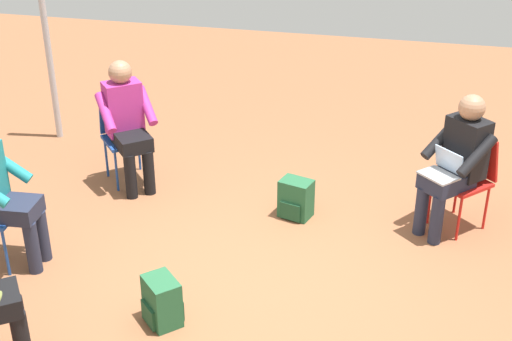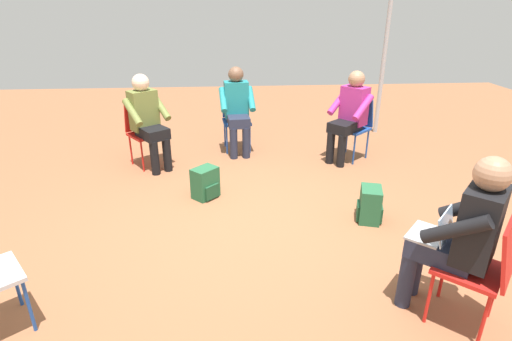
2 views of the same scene
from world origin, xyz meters
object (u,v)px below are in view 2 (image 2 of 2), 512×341
at_px(chair_southeast, 143,129).
at_px(backpack_near_laptop_user, 205,185).
at_px(chair_northwest, 483,265).
at_px(chair_south, 236,117).
at_px(person_in_teal, 237,106).
at_px(backpack_by_empty_chair, 370,206).
at_px(person_in_olive, 148,117).
at_px(chair_southwest, 355,124).
at_px(person_with_laptop, 461,231).
at_px(person_in_magenta, 350,112).

bearing_deg(chair_southeast, backpack_near_laptop_user, 90.79).
xyz_separation_m(chair_northwest, backpack_near_laptop_user, (1.91, -2.11, -0.34)).
height_order(chair_south, person_in_teal, person_in_teal).
bearing_deg(backpack_by_empty_chair, person_in_olive, -33.55).
relative_size(chair_northwest, person_in_olive, 0.69).
relative_size(chair_southwest, person_with_laptop, 0.69).
xyz_separation_m(chair_southeast, chair_northwest, (-2.77, 3.23, 0.00)).
bearing_deg(backpack_near_laptop_user, person_in_olive, -52.12).
distance_m(person_with_laptop, backpack_near_laptop_user, 2.73).
relative_size(chair_southwest, person_in_olive, 0.69).
relative_size(chair_southeast, person_with_laptop, 0.69).
bearing_deg(person_in_magenta, backpack_near_laptop_user, 77.51).
bearing_deg(backpack_by_empty_chair, chair_southeast, -34.58).
height_order(chair_southwest, person_with_laptop, person_with_laptop).
xyz_separation_m(chair_northwest, person_in_magenta, (-0.03, -3.15, 0.20)).
height_order(chair_south, backpack_near_laptop_user, chair_south).
bearing_deg(person_in_magenta, chair_south, 27.61).
relative_size(person_with_laptop, person_in_olive, 1.00).
xyz_separation_m(chair_northwest, person_in_teal, (1.49, -3.60, 0.20)).
xyz_separation_m(chair_south, person_in_olive, (1.17, 0.67, 0.20)).
distance_m(chair_southwest, person_in_magenta, 0.26).
height_order(chair_south, person_in_olive, person_in_olive).
bearing_deg(chair_southeast, chair_southwest, 143.60).
distance_m(chair_south, person_with_laptop, 3.90).
height_order(backpack_near_laptop_user, backpack_by_empty_chair, same).
relative_size(chair_northwest, person_in_magenta, 0.69).
distance_m(person_in_magenta, backpack_near_laptop_user, 2.26).
distance_m(chair_southwest, chair_northwest, 3.26).
bearing_deg(backpack_near_laptop_user, chair_southwest, -151.08).
distance_m(chair_southeast, chair_northwest, 4.25).
bearing_deg(person_in_olive, chair_south, 172.83).
xyz_separation_m(person_with_laptop, backpack_by_empty_chair, (0.09, -1.35, -0.53)).
bearing_deg(backpack_near_laptop_user, person_in_magenta, -151.95).
relative_size(chair_south, person_in_olive, 0.69).
bearing_deg(person_in_magenta, chair_southwest, -90.00).
xyz_separation_m(person_in_magenta, backpack_by_empty_chair, (0.24, 1.69, -0.54)).
relative_size(person_with_laptop, person_in_teal, 1.00).
bearing_deg(person_in_teal, chair_southwest, 163.53).
relative_size(chair_south, backpack_by_empty_chair, 2.36).
bearing_deg(chair_south, person_in_magenta, 153.35).
relative_size(person_with_laptop, person_in_magenta, 1.00).
distance_m(person_in_olive, backpack_by_empty_chair, 3.00).
height_order(person_with_laptop, backpack_by_empty_chair, person_with_laptop).
height_order(chair_southeast, person_with_laptop, person_with_laptop).
relative_size(chair_southeast, person_in_olive, 0.69).
distance_m(chair_northwest, backpack_by_empty_chair, 1.52).
height_order(chair_southeast, backpack_near_laptop_user, chair_southeast).
bearing_deg(chair_northwest, backpack_by_empty_chair, 51.31).
height_order(chair_northwest, backpack_near_laptop_user, chair_northwest).
bearing_deg(chair_northwest, person_in_olive, 83.81).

